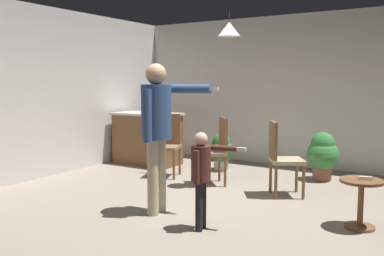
% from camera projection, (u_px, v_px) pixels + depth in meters
% --- Properties ---
extents(ground, '(7.68, 7.68, 0.00)m').
position_uv_depth(ground, '(211.00, 213.00, 4.93)').
color(ground, gray).
extents(wall_back, '(6.40, 0.10, 2.70)m').
position_uv_depth(wall_back, '(299.00, 91.00, 7.48)').
color(wall_back, silver).
rests_on(wall_back, ground).
extents(wall_left, '(0.10, 6.40, 2.70)m').
position_uv_depth(wall_left, '(29.00, 93.00, 6.46)').
color(wall_left, silver).
rests_on(wall_left, ground).
extents(kitchen_counter, '(1.26, 0.66, 0.95)m').
position_uv_depth(kitchen_counter, '(147.00, 138.00, 7.81)').
color(kitchen_counter, brown).
rests_on(kitchen_counter, ground).
extents(side_table_by_couch, '(0.44, 0.44, 0.52)m').
position_uv_depth(side_table_by_couch, '(361.00, 198.00, 4.37)').
color(side_table_by_couch, brown).
rests_on(side_table_by_couch, ground).
extents(person_adult, '(0.82, 0.57, 1.73)m').
position_uv_depth(person_adult, '(157.00, 121.00, 4.80)').
color(person_adult, tan).
rests_on(person_adult, ground).
extents(person_child, '(0.52, 0.35, 1.02)m').
position_uv_depth(person_child, '(202.00, 170.00, 4.30)').
color(person_child, black).
rests_on(person_child, ground).
extents(dining_chair_by_counter, '(0.58, 0.58, 1.00)m').
position_uv_depth(dining_chair_by_counter, '(282.00, 156.00, 5.60)').
color(dining_chair_by_counter, brown).
rests_on(dining_chair_by_counter, ground).
extents(dining_chair_near_wall, '(0.53, 0.53, 1.00)m').
position_uv_depth(dining_chair_near_wall, '(167.00, 142.00, 6.82)').
color(dining_chair_near_wall, brown).
rests_on(dining_chair_near_wall, ground).
extents(dining_chair_centre_back, '(0.59, 0.59, 1.00)m').
position_uv_depth(dining_chair_centre_back, '(215.00, 148.00, 6.23)').
color(dining_chair_centre_back, brown).
rests_on(dining_chair_centre_back, ground).
extents(potted_plant_corner, '(0.49, 0.49, 0.75)m').
position_uv_depth(potted_plant_corner, '(323.00, 154.00, 6.52)').
color(potted_plant_corner, brown).
rests_on(potted_plant_corner, ground).
extents(potted_plant_by_wall, '(0.42, 0.42, 0.64)m').
position_uv_depth(potted_plant_by_wall, '(221.00, 150.00, 7.24)').
color(potted_plant_by_wall, '#B7B2AD').
rests_on(potted_plant_by_wall, ground).
extents(spare_remote_on_table, '(0.13, 0.08, 0.04)m').
position_uv_depth(spare_remote_on_table, '(365.00, 178.00, 4.32)').
color(spare_remote_on_table, white).
rests_on(spare_remote_on_table, side_table_by_couch).
extents(ceiling_light_pendant, '(0.32, 0.32, 0.55)m').
position_uv_depth(ceiling_light_pendant, '(229.00, 29.00, 5.86)').
color(ceiling_light_pendant, silver).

